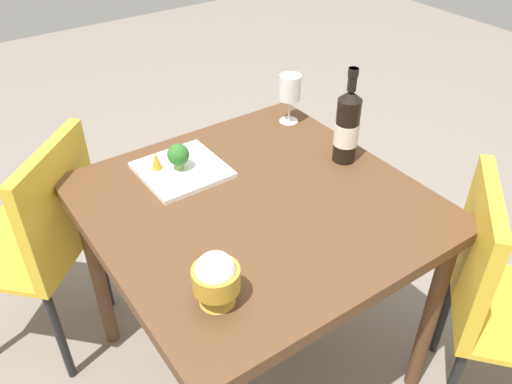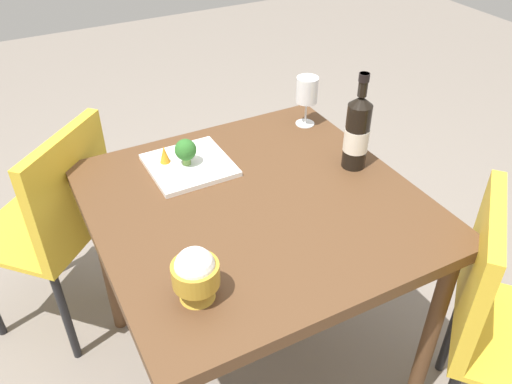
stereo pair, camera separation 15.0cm
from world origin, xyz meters
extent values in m
plane|color=gray|center=(0.00, 0.00, 0.00)|extent=(8.00, 8.00, 0.00)
cube|color=brown|center=(0.00, 0.00, 0.72)|extent=(0.92, 0.92, 0.04)
cylinder|color=brown|center=(0.40, -0.40, 0.35)|extent=(0.05, 0.05, 0.70)
cylinder|color=brown|center=(-0.40, 0.40, 0.35)|extent=(0.05, 0.05, 0.70)
cylinder|color=brown|center=(0.40, 0.40, 0.35)|extent=(0.05, 0.05, 0.70)
cube|color=gold|center=(0.44, -0.45, 0.65)|extent=(0.33, 0.29, 0.40)
cylinder|color=black|center=(0.58, -0.35, 0.21)|extent=(0.03, 0.03, 0.43)
cube|color=gold|center=(-0.58, 0.57, 0.44)|extent=(0.57, 0.57, 0.02)
cube|color=gold|center=(-0.46, 0.44, 0.65)|extent=(0.31, 0.31, 0.40)
cylinder|color=black|center=(-0.58, 0.81, 0.21)|extent=(0.03, 0.03, 0.43)
cylinder|color=black|center=(-0.58, 0.33, 0.21)|extent=(0.03, 0.03, 0.43)
cylinder|color=black|center=(-0.34, 0.56, 0.21)|extent=(0.03, 0.03, 0.43)
cylinder|color=black|center=(0.36, 0.02, 0.85)|extent=(0.07, 0.07, 0.21)
cone|color=black|center=(0.36, 0.02, 0.97)|extent=(0.07, 0.07, 0.03)
cylinder|color=black|center=(0.36, 0.02, 1.02)|extent=(0.03, 0.03, 0.07)
cylinder|color=black|center=(0.36, 0.02, 1.04)|extent=(0.03, 0.03, 0.02)
cylinder|color=silver|center=(0.36, 0.02, 0.84)|extent=(0.08, 0.08, 0.07)
cylinder|color=white|center=(0.37, 0.32, 0.74)|extent=(0.07, 0.07, 0.00)
cylinder|color=white|center=(0.37, 0.32, 0.79)|extent=(0.01, 0.01, 0.08)
cylinder|color=white|center=(0.37, 0.32, 0.88)|extent=(0.08, 0.08, 0.09)
cone|color=gold|center=(-0.29, -0.27, 0.76)|extent=(0.08, 0.08, 0.04)
cylinder|color=gold|center=(-0.29, -0.27, 0.81)|extent=(0.11, 0.11, 0.05)
sphere|color=white|center=(-0.29, -0.27, 0.84)|extent=(0.09, 0.09, 0.09)
cube|color=white|center=(-0.11, 0.25, 0.75)|extent=(0.25, 0.25, 0.02)
cylinder|color=#729E4C|center=(-0.11, 0.25, 0.77)|extent=(0.03, 0.03, 0.03)
sphere|color=#2D6B28|center=(-0.11, 0.25, 0.81)|extent=(0.07, 0.07, 0.07)
cone|color=orange|center=(-0.17, 0.29, 0.79)|extent=(0.03, 0.03, 0.06)
camera|label=1|loc=(-0.69, -0.99, 1.65)|focal=36.70mm
camera|label=2|loc=(-0.57, -1.07, 1.65)|focal=36.70mm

